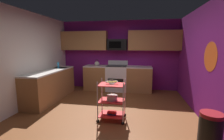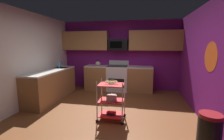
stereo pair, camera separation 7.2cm
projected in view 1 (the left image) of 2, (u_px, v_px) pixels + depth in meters
name	position (u px, v px, depth m)	size (l,w,h in m)	color
floor	(106.00, 114.00, 3.95)	(4.40, 4.80, 0.04)	brown
wall_back	(119.00, 55.00, 6.11)	(4.52, 0.06, 2.60)	#751970
wall_left	(22.00, 60.00, 4.12)	(0.06, 4.80, 2.60)	silver
wall_right	(208.00, 63.00, 3.37)	(0.06, 4.80, 2.60)	#751970
wall_flower_decal	(210.00, 57.00, 3.19)	(0.61, 0.61, 0.00)	#E5591E
counter_run	(90.00, 81.00, 5.45)	(3.44, 2.73, 0.92)	#9E6B3D
oven_range	(117.00, 78.00, 5.92)	(0.76, 0.65, 1.10)	white
upper_cabinets	(118.00, 41.00, 5.83)	(4.40, 0.33, 0.70)	#9E6B3D
microwave	(117.00, 45.00, 5.84)	(0.70, 0.39, 0.40)	black
rolling_cart	(112.00, 100.00, 3.55)	(0.62, 0.43, 0.91)	silver
fruit_bowl	(112.00, 82.00, 3.49)	(0.27, 0.27, 0.07)	silver
mixing_bowl_large	(112.00, 98.00, 3.54)	(0.25, 0.25, 0.11)	silver
book_stack	(112.00, 113.00, 3.60)	(0.20, 0.17, 0.06)	#1E4C8C
kettle	(97.00, 64.00, 5.97)	(0.21, 0.18, 0.26)	beige
dish_soap_bottle	(58.00, 65.00, 5.31)	(0.06, 0.06, 0.20)	#2D8CBF
trash_can	(210.00, 133.00, 2.45)	(0.34, 0.42, 0.66)	black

